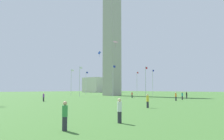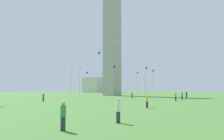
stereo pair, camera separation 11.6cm
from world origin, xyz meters
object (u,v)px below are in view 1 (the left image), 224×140
at_px(flagpole_se, 71,81).
at_px(person_black_shirt, 187,95).
at_px(flagpole_e, 86,82).
at_px(flagpole_s, 80,80).
at_px(flagpole_sw, 113,80).
at_px(person_teal_shirt, 182,96).
at_px(person_green_shirt, 65,116).
at_px(person_white_shirt, 120,111).
at_px(kite_blue_box, 99,53).
at_px(flagpole_w, 146,80).
at_px(flagpole_nw, 153,81).
at_px(obelisk_monument, 112,35).
at_px(flagpole_ne, 111,82).
at_px(person_purple_shirt, 44,97).
at_px(person_orange_shirt, 176,97).
at_px(person_red_shirt, 132,95).
at_px(distant_building, 101,85).
at_px(kite_pink_diamond, 116,42).
at_px(person_yellow_shirt, 148,101).
at_px(flagpole_n, 137,82).

xyz_separation_m(flagpole_se, person_black_shirt, (4.05, -41.59, -4.27)).
relative_size(flagpole_e, flagpole_s, 1.00).
bearing_deg(flagpole_sw, person_teal_shirt, -94.77).
bearing_deg(person_green_shirt, flagpole_e, -6.65).
height_order(flagpole_sw, person_white_shirt, flagpole_sw).
height_order(flagpole_s, kite_blue_box, kite_blue_box).
distance_m(flagpole_w, flagpole_nw, 11.26).
height_order(obelisk_monument, kite_blue_box, obelisk_monument).
xyz_separation_m(flagpole_e, person_teal_shirt, (-12.29, -47.72, -4.27)).
bearing_deg(flagpole_ne, person_purple_shirt, -149.77).
bearing_deg(kite_blue_box, person_purple_shirt, -157.60).
xyz_separation_m(flagpole_w, person_teal_shirt, (-12.29, -18.31, -4.27)).
distance_m(flagpole_ne, flagpole_e, 11.26).
bearing_deg(person_teal_shirt, flagpole_ne, 0.88).
height_order(flagpole_e, kite_blue_box, kite_blue_box).
relative_size(person_teal_shirt, person_orange_shirt, 1.02).
bearing_deg(kite_blue_box, person_red_shirt, -82.06).
height_order(person_red_shirt, person_white_shirt, person_white_shirt).
bearing_deg(flagpole_nw, person_green_shirt, -150.54).
height_order(flagpole_e, flagpole_nw, same).
relative_size(person_teal_shirt, person_red_shirt, 1.06).
bearing_deg(kite_blue_box, flagpole_e, 59.23).
distance_m(obelisk_monument, distant_building, 77.17).
bearing_deg(distant_building, person_teal_shirt, -123.88).
bearing_deg(flagpole_e, person_red_shirt, -109.18).
xyz_separation_m(flagpole_ne, kite_pink_diamond, (-18.22, -19.41, 11.81)).
height_order(flagpole_sw, person_yellow_shirt, flagpole_sw).
bearing_deg(flagpole_se, person_teal_shirt, -92.49).
distance_m(obelisk_monument, flagpole_ne, 22.43).
relative_size(flagpole_n, person_orange_shirt, 5.52).
height_order(person_red_shirt, person_black_shirt, person_black_shirt).
bearing_deg(distant_building, flagpole_w, -123.89).
distance_m(flagpole_sw, person_teal_shirt, 23.09).
xyz_separation_m(flagpole_n, flagpole_e, (-14.71, 14.71, 0.00)).
distance_m(person_yellow_shirt, kite_blue_box, 40.66).
xyz_separation_m(obelisk_monument, person_white_shirt, (-46.37, -45.28, -21.18)).
xyz_separation_m(flagpole_se, person_white_shirt, (-36.02, -55.68, -4.27)).
relative_size(flagpole_se, kite_blue_box, 5.12).
xyz_separation_m(person_green_shirt, person_red_shirt, (39.24, 26.54, -0.03)).
distance_m(flagpole_ne, flagpole_sw, 29.41).
height_order(flagpole_n, flagpole_e, same).
xyz_separation_m(person_green_shirt, kite_pink_diamond, (42.94, 35.93, 16.10)).
xyz_separation_m(flagpole_n, flagpole_s, (-29.41, 0.00, 0.00)).
bearing_deg(person_teal_shirt, obelisk_monument, 8.14).
xyz_separation_m(flagpole_n, person_green_shirt, (-65.47, -44.94, -4.30)).
bearing_deg(flagpole_ne, flagpole_se, 180.00).
relative_size(person_purple_shirt, person_white_shirt, 0.95).
xyz_separation_m(flagpole_sw, person_green_shirt, (-40.36, -34.54, -4.30)).
bearing_deg(kite_pink_diamond, person_purple_shirt, -164.62).
height_order(person_white_shirt, distant_building, distant_building).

